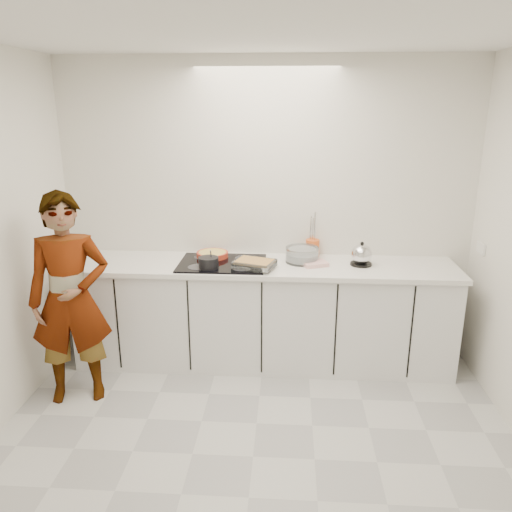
# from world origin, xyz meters

# --- Properties ---
(floor) EXTENTS (3.60, 3.20, 0.00)m
(floor) POSITION_xyz_m (0.00, 0.00, 0.00)
(floor) COLOR beige
(floor) RESTS_ON ground
(ceiling) EXTENTS (3.60, 3.20, 0.00)m
(ceiling) POSITION_xyz_m (0.00, 0.00, 2.60)
(ceiling) COLOR white
(ceiling) RESTS_ON wall_back
(wall_back) EXTENTS (3.60, 0.00, 2.60)m
(wall_back) POSITION_xyz_m (0.00, 1.60, 1.30)
(wall_back) COLOR silver
(wall_back) RESTS_ON ground
(wall_front) EXTENTS (3.60, 0.00, 2.60)m
(wall_front) POSITION_xyz_m (0.00, -1.60, 1.30)
(wall_front) COLOR silver
(wall_front) RESTS_ON ground
(base_cabinets) EXTENTS (3.20, 0.58, 0.87)m
(base_cabinets) POSITION_xyz_m (0.00, 1.28, 0.43)
(base_cabinets) COLOR white
(base_cabinets) RESTS_ON floor
(countertop) EXTENTS (3.24, 0.64, 0.04)m
(countertop) POSITION_xyz_m (0.00, 1.28, 0.89)
(countertop) COLOR white
(countertop) RESTS_ON base_cabinets
(hob) EXTENTS (0.72, 0.54, 0.01)m
(hob) POSITION_xyz_m (-0.35, 1.26, 0.92)
(hob) COLOR black
(hob) RESTS_ON countertop
(tart_dish) EXTENTS (0.32, 0.32, 0.05)m
(tart_dish) POSITION_xyz_m (-0.46, 1.41, 0.95)
(tart_dish) COLOR #B93420
(tart_dish) RESTS_ON hob
(saucepan) EXTENTS (0.20, 0.20, 0.16)m
(saucepan) POSITION_xyz_m (-0.44, 1.10, 0.97)
(saucepan) COLOR black
(saucepan) RESTS_ON hob
(baking_dish) EXTENTS (0.37, 0.32, 0.06)m
(baking_dish) POSITION_xyz_m (-0.07, 1.14, 0.96)
(baking_dish) COLOR silver
(baking_dish) RESTS_ON hob
(mixing_bowl) EXTENTS (0.37, 0.37, 0.13)m
(mixing_bowl) POSITION_xyz_m (0.32, 1.36, 0.97)
(mixing_bowl) COLOR silver
(mixing_bowl) RESTS_ON countertop
(tea_towel) EXTENTS (0.24, 0.21, 0.03)m
(tea_towel) POSITION_xyz_m (0.43, 1.27, 0.93)
(tea_towel) COLOR white
(tea_towel) RESTS_ON countertop
(kettle) EXTENTS (0.22, 0.22, 0.20)m
(kettle) POSITION_xyz_m (0.82, 1.31, 1.00)
(kettle) COLOR black
(kettle) RESTS_ON countertop
(utensil_crock) EXTENTS (0.15, 0.15, 0.15)m
(utensil_crock) POSITION_xyz_m (0.42, 1.54, 0.99)
(utensil_crock) COLOR #E25A1D
(utensil_crock) RESTS_ON countertop
(cook) EXTENTS (0.67, 0.53, 1.62)m
(cook) POSITION_xyz_m (-1.41, 0.63, 0.81)
(cook) COLOR white
(cook) RESTS_ON floor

